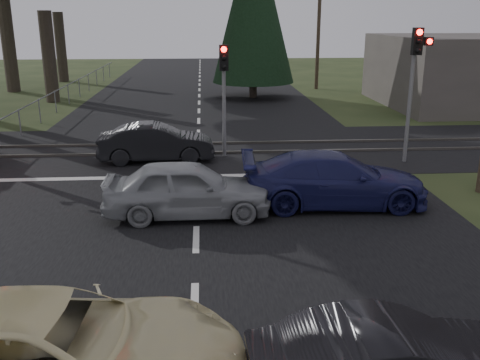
{
  "coord_description": "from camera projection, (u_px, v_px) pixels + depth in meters",
  "views": [
    {
      "loc": [
        0.22,
        -8.73,
        5.05
      ],
      "look_at": [
        1.08,
        3.49,
        1.3
      ],
      "focal_mm": 40.0,
      "sensor_mm": 36.0,
      "label": 1
    }
  ],
  "objects": [
    {
      "name": "ground",
      "position": [
        195.0,
        304.0,
        9.79
      ],
      "size": [
        120.0,
        120.0,
        0.0
      ],
      "primitive_type": "plane",
      "color": "#263417",
      "rests_on": "ground"
    },
    {
      "name": "road",
      "position": [
        198.0,
        162.0,
        19.32
      ],
      "size": [
        14.0,
        100.0,
        0.01
      ],
      "primitive_type": "cube",
      "color": "black",
      "rests_on": "ground"
    },
    {
      "name": "rail_corridor",
      "position": [
        198.0,
        149.0,
        21.23
      ],
      "size": [
        120.0,
        8.0,
        0.01
      ],
      "primitive_type": "cube",
      "color": "black",
      "rests_on": "ground"
    },
    {
      "name": "stop_line",
      "position": [
        197.0,
        176.0,
        17.61
      ],
      "size": [
        13.0,
        0.35,
        0.0
      ],
      "primitive_type": "cube",
      "color": "silver",
      "rests_on": "ground"
    },
    {
      "name": "rail_near",
      "position": [
        198.0,
        153.0,
        20.46
      ],
      "size": [
        120.0,
        0.12,
        0.1
      ],
      "primitive_type": "cube",
      "color": "#59544C",
      "rests_on": "ground"
    },
    {
      "name": "rail_far",
      "position": [
        198.0,
        143.0,
        21.98
      ],
      "size": [
        120.0,
        0.12,
        0.1
      ],
      "primitive_type": "cube",
      "color": "#59544C",
      "rests_on": "ground"
    },
    {
      "name": "traffic_signal_right",
      "position": [
        415.0,
        69.0,
        18.36
      ],
      "size": [
        0.68,
        0.48,
        4.7
      ],
      "color": "slate",
      "rests_on": "ground"
    },
    {
      "name": "traffic_signal_center",
      "position": [
        224.0,
        82.0,
        19.22
      ],
      "size": [
        0.32,
        0.48,
        4.1
      ],
      "color": "slate",
      "rests_on": "ground"
    },
    {
      "name": "utility_pole_mid",
      "position": [
        319.0,
        21.0,
        37.58
      ],
      "size": [
        1.8,
        0.26,
        9.0
      ],
      "color": "#4C3D2D",
      "rests_on": "ground"
    },
    {
      "name": "utility_pole_far",
      "position": [
        273.0,
        19.0,
        61.42
      ],
      "size": [
        1.8,
        0.26,
        9.0
      ],
      "color": "#4C3D2D",
      "rests_on": "ground"
    },
    {
      "name": "conifer_tree",
      "position": [
        254.0,
        1.0,
        33.06
      ],
      "size": [
        5.2,
        5.2,
        11.0
      ],
      "color": "#473D33",
      "rests_on": "ground"
    },
    {
      "name": "fence_left",
      "position": [
        63.0,
        108.0,
        30.73
      ],
      "size": [
        0.1,
        36.0,
        1.2
      ],
      "primitive_type": null,
      "color": "slate",
      "rests_on": "ground"
    },
    {
      "name": "cream_coupe",
      "position": [
        52.0,
        354.0,
        7.15
      ],
      "size": [
        5.42,
        2.77,
        1.47
      ],
      "primitive_type": "imported",
      "rotation": [
        0.0,
        0.0,
        1.51
      ],
      "color": "#F6EBB1",
      "rests_on": "ground"
    },
    {
      "name": "silver_car",
      "position": [
        188.0,
        189.0,
        13.95
      ],
      "size": [
        4.38,
        1.78,
        1.49
      ],
      "primitive_type": "imported",
      "rotation": [
        0.0,
        0.0,
        1.58
      ],
      "color": "gray",
      "rests_on": "ground"
    },
    {
      "name": "blue_sedan",
      "position": [
        334.0,
        180.0,
        14.75
      ],
      "size": [
        5.19,
        2.28,
        1.49
      ],
      "primitive_type": "imported",
      "rotation": [
        0.0,
        0.0,
        1.53
      ],
      "color": "#1B1D51",
      "rests_on": "ground"
    },
    {
      "name": "dark_car_far",
      "position": [
        156.0,
        143.0,
        19.3
      ],
      "size": [
        4.2,
        1.65,
        1.36
      ],
      "primitive_type": "imported",
      "rotation": [
        0.0,
        0.0,
        1.62
      ],
      "color": "black",
      "rests_on": "ground"
    }
  ]
}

